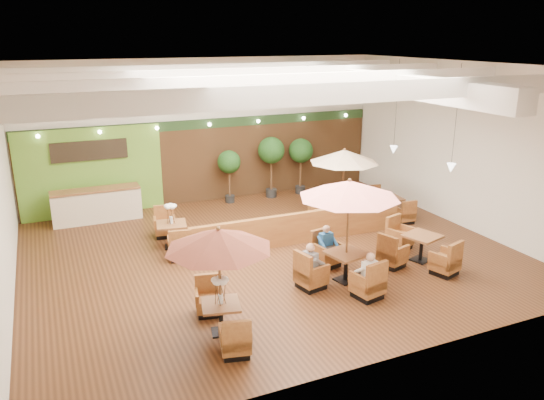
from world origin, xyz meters
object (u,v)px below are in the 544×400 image
diner_3 (357,207)px  topiary_0 (229,164)px  booth_divider (301,228)px  table_4 (413,250)px  service_counter (97,205)px  table_5 (390,207)px  table_1 (346,209)px  table_3 (172,232)px  diner_4 (365,197)px  diner_2 (311,261)px  table_2 (344,172)px  topiary_2 (301,153)px  diner_0 (368,270)px  table_0 (219,254)px  diner_1 (327,242)px  topiary_1 (271,153)px

diner_3 → topiary_0: bearing=131.7°
booth_divider → table_4: 3.52m
service_counter → table_5: service_counter is taller
table_1 → table_3: (-3.60, 4.19, -1.53)m
service_counter → diner_4: size_ratio=4.07×
table_3 → diner_3: table_3 is taller
diner_2 → table_2: bearing=120.8°
diner_3 → table_3: bearing=-179.5°
table_1 → topiary_2: bearing=59.4°
table_5 → topiary_2: topiary_2 is taller
diner_0 → diner_4: 6.24m
diner_4 → diner_2: bearing=157.8°
topiary_0 → topiary_2: topiary_2 is taller
table_0 → diner_0: bearing=14.2°
service_counter → topiary_2: topiary_2 is taller
table_4 → diner_4: size_ratio=3.85×
booth_divider → table_3: bearing=162.4°
service_counter → topiary_0: (5.00, 0.20, 0.96)m
table_5 → topiary_0: (-4.80, 3.86, 1.21)m
diner_1 → diner_2: (-1.04, -1.04, 0.02)m
topiary_0 → topiary_2: 3.09m
booth_divider → diner_3: size_ratio=8.50×
table_2 → topiary_2: 3.63m
service_counter → diner_2: size_ratio=3.78×
table_5 → diner_0: bearing=-125.3°
table_0 → diner_0: table_0 is taller
table_2 → table_5: (1.88, -0.23, -1.45)m
table_5 → diner_4: diner_4 is taller
table_2 → topiary_1: (-1.14, 3.63, 0.05)m
diner_1 → diner_3: 3.28m
table_2 → topiary_0: 4.66m
table_1 → diner_1: size_ratio=3.85×
service_counter → topiary_1: topiary_1 is taller
table_2 → table_3: bearing=-164.6°
table_3 → diner_2: table_3 is taller
table_4 → booth_divider: bearing=112.4°
table_3 → table_4: size_ratio=0.96×
table_5 → topiary_0: bearing=146.4°
table_2 → diner_3: bearing=-74.9°
table_1 → topiary_0: 7.87m
table_4 → table_2: bearing=72.0°
table_0 → diner_4: size_ratio=3.45×
diner_1 → topiary_1: bearing=-105.0°
topiary_1 → table_4: bearing=-81.5°
table_1 → topiary_0: size_ratio=1.39×
topiary_0 → diner_0: bearing=-86.7°
topiary_0 → topiary_1: topiary_1 is taller
service_counter → diner_3: 9.05m
table_1 → service_counter: bearing=113.5°
topiary_1 → diner_1: bearing=-100.6°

